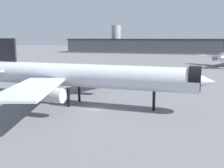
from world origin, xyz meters
TOP-DOWN VIEW (x-y plane):
  - ground at (0.00, 0.00)m, footprint 900.00×900.00m
  - airliner_near_gate at (-3.97, 2.87)m, footprint 54.85×50.04m
  - terminal_building at (4.78, 213.95)m, footprint 211.59×31.42m
  - service_truck_front at (-26.51, 26.63)m, footprint 5.81×3.36m
  - baggage_cart_trailing at (-9.99, 35.63)m, footprint 2.46×2.75m
  - traffic_cone_near_nose at (-15.68, 33.15)m, footprint 0.47×0.47m

SIDE VIEW (x-z plane):
  - ground at x=0.00m, z-range 0.00..0.00m
  - traffic_cone_near_nose at x=-15.68m, z-range 0.00..0.59m
  - baggage_cart_trailing at x=-9.99m, z-range 0.07..1.89m
  - service_truck_front at x=-26.51m, z-range 0.09..3.09m
  - airliner_near_gate at x=-3.97m, z-range -0.87..13.71m
  - terminal_building at x=4.78m, z-range -6.31..20.65m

